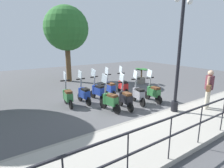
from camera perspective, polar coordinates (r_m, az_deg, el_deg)
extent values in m
plane|color=#4C4C4F|center=(8.59, 3.54, -5.68)|extent=(28.00, 28.00, 0.00)
cube|color=#A39E93|center=(6.51, 21.24, -12.40)|extent=(2.20, 20.00, 0.15)
cube|color=gray|center=(7.09, 14.25, -9.69)|extent=(0.10, 20.00, 0.15)
cube|color=black|center=(5.65, 30.50, -5.04)|extent=(0.04, 16.00, 0.04)
cube|color=black|center=(5.80, 29.94, -9.48)|extent=(0.04, 16.00, 0.04)
cylinder|color=black|center=(6.35, 32.42, -8.40)|extent=(0.03, 0.03, 1.05)
cylinder|color=black|center=(5.31, 26.81, -11.80)|extent=(0.03, 0.03, 1.05)
cylinder|color=black|center=(4.37, 18.38, -16.55)|extent=(0.03, 0.03, 1.05)
cylinder|color=black|center=(3.61, 5.13, -22.90)|extent=(0.03, 0.03, 1.05)
cylinder|color=black|center=(7.39, 19.73, -6.82)|extent=(0.26, 0.26, 0.40)
cylinder|color=black|center=(6.98, 21.06, 9.04)|extent=(0.12, 0.12, 4.46)
sphere|color=white|center=(7.39, 24.09, 23.37)|extent=(0.20, 0.20, 0.20)
cylinder|color=beige|center=(8.26, 28.86, -4.08)|extent=(0.14, 0.14, 0.82)
cylinder|color=beige|center=(8.06, 28.51, -4.46)|extent=(0.14, 0.14, 0.82)
cylinder|color=brown|center=(8.00, 29.24, 0.42)|extent=(0.39, 0.39, 0.55)
sphere|color=tan|center=(7.93, 29.55, 3.13)|extent=(0.22, 0.22, 0.22)
cylinder|color=tan|center=(8.19, 29.55, 0.76)|extent=(0.09, 0.09, 0.52)
cylinder|color=tan|center=(7.80, 28.94, 0.28)|extent=(0.09, 0.09, 0.52)
cube|color=brown|center=(7.78, 29.04, -1.21)|extent=(0.21, 0.31, 0.24)
cylinder|color=brown|center=(13.14, -14.05, 6.46)|extent=(0.36, 0.36, 2.60)
sphere|color=#2D6B2D|center=(13.09, -14.68, 17.15)|extent=(3.07, 3.07, 3.07)
cylinder|color=slate|center=(12.37, 9.52, 1.21)|extent=(0.56, 0.56, 0.45)
cylinder|color=brown|center=(12.28, 9.60, 3.38)|extent=(0.10, 0.10, 0.50)
ellipsoid|color=#235B28|center=(12.41, 8.87, 4.91)|extent=(0.56, 0.16, 0.10)
ellipsoid|color=#235B28|center=(12.05, 10.47, 4.60)|extent=(0.56, 0.16, 0.10)
ellipsoid|color=#235B28|center=(12.06, 8.79, 4.67)|extent=(0.56, 0.16, 0.10)
ellipsoid|color=#235B28|center=(12.40, 10.50, 4.84)|extent=(0.56, 0.16, 0.10)
ellipsoid|color=#235B28|center=(12.24, 8.46, 4.81)|extent=(0.56, 0.16, 0.10)
ellipsoid|color=#235B28|center=(12.23, 10.85, 4.71)|extent=(0.56, 0.16, 0.10)
cylinder|color=black|center=(9.04, 11.43, -3.61)|extent=(0.41, 0.12, 0.40)
cylinder|color=black|center=(8.45, 15.00, -5.02)|extent=(0.41, 0.12, 0.40)
cube|color=#2D6B38|center=(8.60, 13.62, -2.66)|extent=(0.62, 0.34, 0.36)
cube|color=#2D6B38|center=(8.80, 12.39, -2.08)|extent=(0.15, 0.31, 0.44)
cube|color=#4C2D19|center=(8.49, 14.02, -1.28)|extent=(0.42, 0.30, 0.10)
cylinder|color=gray|center=(8.76, 12.25, 0.24)|extent=(0.19, 0.09, 0.55)
cube|color=black|center=(8.70, 12.34, 2.01)|extent=(0.10, 0.44, 0.05)
cube|color=silver|center=(8.71, 12.15, 3.37)|extent=(0.39, 0.07, 0.42)
cylinder|color=black|center=(8.64, 7.11, -4.23)|extent=(0.41, 0.17, 0.40)
cylinder|color=black|center=(7.96, 9.91, -5.90)|extent=(0.41, 0.17, 0.40)
cube|color=gray|center=(8.15, 8.81, -3.34)|extent=(0.65, 0.41, 0.36)
cube|color=gray|center=(8.38, 7.84, -2.68)|extent=(0.18, 0.32, 0.44)
cube|color=black|center=(8.02, 9.11, -1.90)|extent=(0.45, 0.34, 0.10)
cylinder|color=gray|center=(8.34, 7.72, -0.23)|extent=(0.19, 0.11, 0.55)
cube|color=black|center=(8.28, 7.78, 1.62)|extent=(0.16, 0.44, 0.05)
cube|color=silver|center=(8.29, 7.62, 3.05)|extent=(0.38, 0.12, 0.42)
cylinder|color=black|center=(7.96, 2.74, -5.70)|extent=(0.41, 0.13, 0.40)
cylinder|color=black|center=(7.30, 6.00, -7.59)|extent=(0.41, 0.13, 0.40)
cube|color=black|center=(7.47, 4.67, -4.79)|extent=(0.63, 0.35, 0.36)
cube|color=black|center=(7.69, 3.54, -4.05)|extent=(0.15, 0.31, 0.44)
cube|color=#4C2D19|center=(7.34, 5.00, -3.23)|extent=(0.43, 0.30, 0.10)
cylinder|color=gray|center=(7.65, 3.35, -1.39)|extent=(0.19, 0.09, 0.55)
cube|color=black|center=(7.58, 3.38, 0.62)|extent=(0.11, 0.44, 0.05)
cube|color=silver|center=(7.59, 3.17, 2.18)|extent=(0.39, 0.07, 0.42)
cylinder|color=black|center=(7.66, -2.86, -6.49)|extent=(0.41, 0.14, 0.40)
cylinder|color=black|center=(7.09, 1.53, -8.17)|extent=(0.41, 0.14, 0.40)
cube|color=#2D6B38|center=(7.21, -0.30, -5.40)|extent=(0.64, 0.37, 0.36)
cube|color=#2D6B38|center=(7.41, -1.83, -4.72)|extent=(0.17, 0.32, 0.44)
cube|color=#4C2D19|center=(7.09, 0.08, -3.77)|extent=(0.44, 0.32, 0.10)
cylinder|color=gray|center=(7.35, -2.16, -1.98)|extent=(0.19, 0.10, 0.55)
cube|color=black|center=(7.29, -2.18, 0.10)|extent=(0.13, 0.44, 0.05)
cube|color=silver|center=(7.29, -2.50, 1.71)|extent=(0.39, 0.09, 0.42)
cylinder|color=black|center=(10.08, 2.54, -1.56)|extent=(0.41, 0.16, 0.40)
cylinder|color=black|center=(9.36, 4.68, -2.78)|extent=(0.41, 0.16, 0.40)
cube|color=#B21E1E|center=(9.57, 3.82, -0.66)|extent=(0.64, 0.39, 0.36)
cube|color=#B21E1E|center=(9.82, 3.07, -0.17)|extent=(0.18, 0.32, 0.44)
cube|color=black|center=(9.46, 4.03, 0.59)|extent=(0.44, 0.33, 0.10)
cylinder|color=gray|center=(9.80, 2.95, 1.93)|extent=(0.19, 0.10, 0.55)
cube|color=black|center=(9.75, 2.97, 3.51)|extent=(0.14, 0.44, 0.05)
cube|color=silver|center=(9.77, 2.83, 4.72)|extent=(0.39, 0.10, 0.42)
cylinder|color=black|center=(9.64, -1.94, -2.26)|extent=(0.40, 0.11, 0.40)
cylinder|color=black|center=(8.95, 0.55, -3.51)|extent=(0.40, 0.11, 0.40)
cube|color=navy|center=(9.15, -0.49, -1.31)|extent=(0.62, 0.32, 0.36)
cube|color=navy|center=(9.39, -1.36, -0.80)|extent=(0.14, 0.31, 0.44)
cube|color=#4C2D19|center=(9.03, -0.28, 0.01)|extent=(0.42, 0.29, 0.10)
cylinder|color=gray|center=(9.36, -1.55, 1.39)|extent=(0.19, 0.08, 0.55)
cube|color=black|center=(9.30, -1.56, 3.05)|extent=(0.09, 0.44, 0.05)
cube|color=silver|center=(9.32, -1.74, 4.31)|extent=(0.39, 0.06, 0.42)
cylinder|color=black|center=(9.10, -6.28, -3.29)|extent=(0.41, 0.14, 0.40)
cylinder|color=black|center=(8.47, -2.98, -4.51)|extent=(0.41, 0.14, 0.40)
cube|color=navy|center=(8.64, -4.39, -2.24)|extent=(0.63, 0.36, 0.36)
cube|color=navy|center=(8.86, -5.54, -1.73)|extent=(0.16, 0.31, 0.44)
cube|color=black|center=(8.52, -4.13, -0.85)|extent=(0.43, 0.31, 0.10)
cylinder|color=gray|center=(8.82, -5.82, 0.57)|extent=(0.19, 0.10, 0.55)
cube|color=black|center=(8.76, -5.86, 2.33)|extent=(0.12, 0.44, 0.05)
cube|color=silver|center=(8.77, -6.13, 3.66)|extent=(0.39, 0.09, 0.42)
cylinder|color=black|center=(8.72, -10.39, -4.20)|extent=(0.40, 0.10, 0.40)
cylinder|color=black|center=(8.02, -7.71, -5.68)|extent=(0.40, 0.10, 0.40)
cube|color=navy|center=(8.21, -8.90, -3.21)|extent=(0.61, 0.31, 0.36)
cube|color=navy|center=(8.45, -9.83, -2.62)|extent=(0.14, 0.31, 0.44)
cube|color=black|center=(8.09, -8.72, -1.76)|extent=(0.41, 0.28, 0.10)
cylinder|color=gray|center=(8.41, -10.12, -0.20)|extent=(0.19, 0.08, 0.55)
cube|color=black|center=(8.35, -10.20, 1.63)|extent=(0.08, 0.44, 0.05)
cube|color=silver|center=(8.37, -10.44, 3.04)|extent=(0.39, 0.05, 0.42)
cylinder|color=black|center=(8.54, -14.87, -4.82)|extent=(0.41, 0.11, 0.40)
cylinder|color=black|center=(7.77, -13.34, -6.55)|extent=(0.41, 0.11, 0.40)
cube|color=#2D6B38|center=(7.99, -14.10, -3.93)|extent=(0.62, 0.33, 0.36)
cube|color=#2D6B38|center=(8.25, -14.63, -3.26)|extent=(0.14, 0.31, 0.44)
cube|color=#4C2D19|center=(7.86, -14.06, -2.46)|extent=(0.42, 0.29, 0.10)
cylinder|color=gray|center=(8.22, -14.88, -0.78)|extent=(0.19, 0.08, 0.55)
cube|color=black|center=(8.16, -15.00, 1.10)|extent=(0.10, 0.44, 0.05)
cube|color=silver|center=(8.17, -15.19, 2.55)|extent=(0.39, 0.06, 0.42)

